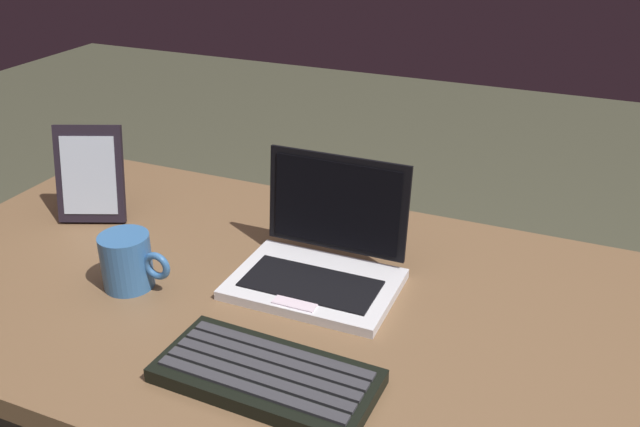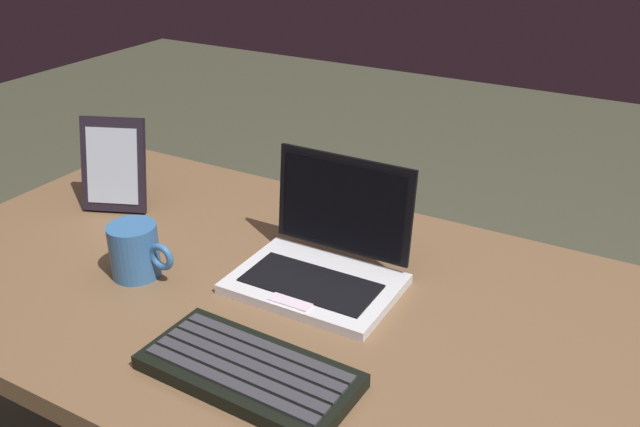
{
  "view_description": "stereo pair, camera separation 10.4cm",
  "coord_description": "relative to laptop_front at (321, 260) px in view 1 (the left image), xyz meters",
  "views": [
    {
      "loc": [
        0.29,
        -0.83,
        1.34
      ],
      "look_at": [
        -0.07,
        0.03,
        0.88
      ],
      "focal_mm": 38.17,
      "sensor_mm": 36.0,
      "label": 1
    },
    {
      "loc": [
        0.39,
        -0.78,
        1.34
      ],
      "look_at": [
        -0.07,
        0.03,
        0.88
      ],
      "focal_mm": 38.17,
      "sensor_mm": 36.0,
      "label": 2
    }
  ],
  "objects": [
    {
      "name": "desk",
      "position": [
        0.09,
        -0.06,
        -0.13
      ],
      "size": [
        1.62,
        0.74,
        0.74
      ],
      "color": "brown",
      "rests_on": "ground"
    },
    {
      "name": "laptop_front",
      "position": [
        0.0,
        0.0,
        0.0
      ],
      "size": [
        0.27,
        0.21,
        0.19
      ],
      "color": "silver",
      "rests_on": "desk"
    },
    {
      "name": "external_keyboard",
      "position": [
        0.03,
        -0.26,
        -0.03
      ],
      "size": [
        0.3,
        0.15,
        0.03
      ],
      "color": "black",
      "rests_on": "desk"
    },
    {
      "name": "photo_frame",
      "position": [
        -0.5,
        0.04,
        0.05
      ],
      "size": [
        0.14,
        0.1,
        0.19
      ],
      "color": "black",
      "rests_on": "desk"
    },
    {
      "name": "coffee_mug",
      "position": [
        -0.28,
        -0.14,
        0.01
      ],
      "size": [
        0.12,
        0.08,
        0.09
      ],
      "color": "teal",
      "rests_on": "desk"
    }
  ]
}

